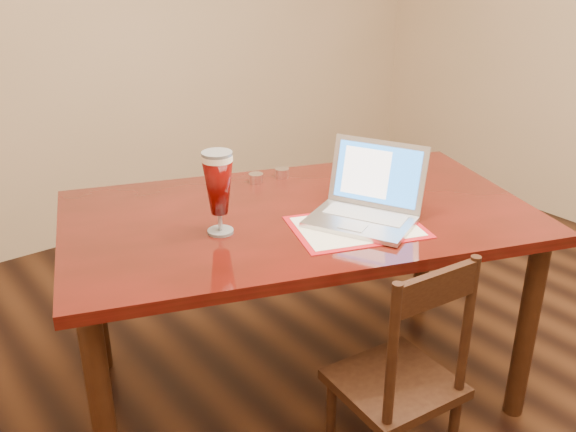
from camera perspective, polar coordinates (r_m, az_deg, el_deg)
dining_table at (r=2.42m, az=1.02°, el=-1.58°), size 1.96×1.51×1.10m
dining_chair at (r=2.20m, az=10.02°, el=-14.27°), size 0.41×0.39×0.88m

